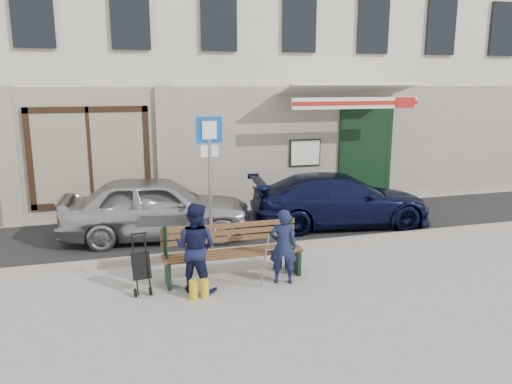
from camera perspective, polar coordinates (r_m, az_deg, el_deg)
name	(u,v)px	position (r m, az deg, el deg)	size (l,w,h in m)	color
ground	(283,280)	(8.67, 3.06, -9.98)	(80.00, 80.00, 0.00)	#9E9991
asphalt_lane	(239,229)	(11.47, -2.01, -4.28)	(60.00, 3.20, 0.01)	#282828
curb	(258,249)	(9.99, 0.24, -6.52)	(60.00, 0.18, 0.12)	#9E9384
building	(195,27)	(16.32, -6.94, 18.22)	(20.00, 8.27, 10.00)	beige
car_silver	(157,207)	(10.88, -11.22, -1.73)	(1.62, 4.03, 1.37)	#A7A7AB
car_navy	(340,200)	(11.85, 9.59, -0.88)	(1.71, 4.21, 1.22)	black
parking_sign	(210,163)	(9.55, -5.30, 3.28)	(0.50, 0.08, 2.67)	gray
bench	(231,253)	(8.59, -2.93, -6.93)	(2.40, 1.17, 0.98)	brown
man	(283,246)	(8.34, 3.11, -6.23)	(0.46, 0.30, 1.27)	#141B39
woman	(195,247)	(8.06, -6.94, -6.30)	(0.71, 0.55, 1.46)	#131635
stroller	(141,267)	(8.25, -12.98, -8.34)	(0.31, 0.42, 0.95)	black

